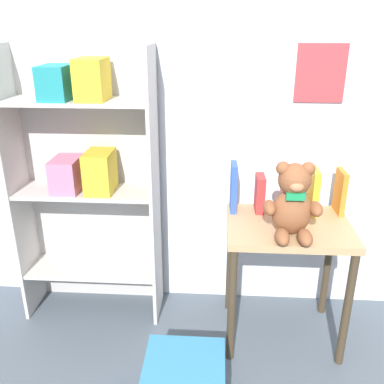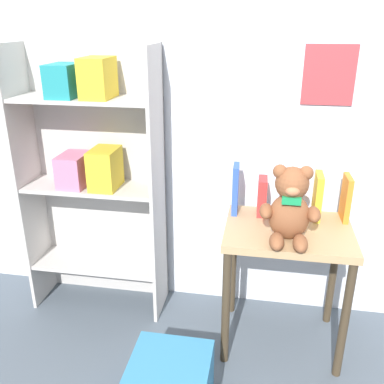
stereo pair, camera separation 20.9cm
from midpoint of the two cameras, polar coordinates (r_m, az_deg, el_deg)
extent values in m
cube|color=silver|center=(2.25, 10.87, 13.39)|extent=(4.80, 0.06, 2.50)
cube|color=#A8383D|center=(2.23, 20.49, 14.37)|extent=(0.24, 0.01, 0.28)
cube|color=#BCB7B2|center=(2.49, -18.60, 1.13)|extent=(0.02, 0.28, 1.47)
cube|color=#BCB7B2|center=(2.24, -1.93, 0.05)|extent=(0.02, 0.28, 1.47)
cube|color=#BCB7B2|center=(2.45, -9.65, 1.75)|extent=(0.75, 0.02, 1.47)
cube|color=#BCB7B2|center=(2.55, -9.95, -9.27)|extent=(0.71, 0.26, 0.02)
cube|color=#BCB7B2|center=(2.34, -10.70, 0.63)|extent=(0.71, 0.26, 0.02)
cube|color=#BCB7B2|center=(2.21, -11.57, 12.03)|extent=(0.71, 0.26, 0.02)
cube|color=teal|center=(2.22, -14.07, 14.19)|extent=(0.13, 0.20, 0.16)
cube|color=gold|center=(2.15, -9.67, 14.75)|extent=(0.13, 0.20, 0.19)
cube|color=#D17093|center=(2.32, -13.02, 2.82)|extent=(0.13, 0.20, 0.17)
cube|color=gold|center=(2.26, -8.93, 3.06)|extent=(0.13, 0.20, 0.21)
cube|color=tan|center=(2.11, 15.55, -5.20)|extent=(0.60, 0.46, 0.04)
cylinder|color=#3E3121|center=(2.10, 7.49, -15.22)|extent=(0.04, 0.04, 0.62)
cylinder|color=#3E3121|center=(2.16, 22.42, -15.73)|extent=(0.04, 0.04, 0.62)
cylinder|color=#3E3121|center=(2.43, 7.98, -9.57)|extent=(0.04, 0.04, 0.62)
cylinder|color=#3E3121|center=(2.48, 20.66, -10.18)|extent=(0.04, 0.04, 0.62)
ellipsoid|color=brown|center=(1.97, 15.80, -3.23)|extent=(0.18, 0.14, 0.21)
sphere|color=brown|center=(1.91, 16.29, 1.04)|extent=(0.15, 0.15, 0.15)
sphere|color=brown|center=(1.89, 14.80, 2.61)|extent=(0.06, 0.06, 0.06)
sphere|color=brown|center=(1.90, 18.09, 2.37)|extent=(0.06, 0.06, 0.06)
ellipsoid|color=#B56E48|center=(1.85, 16.43, 0.05)|extent=(0.06, 0.04, 0.04)
ellipsoid|color=brown|center=(1.93, 12.92, -2.56)|extent=(0.06, 0.12, 0.06)
ellipsoid|color=brown|center=(1.96, 18.90, -2.92)|extent=(0.06, 0.12, 0.06)
ellipsoid|color=brown|center=(1.90, 14.34, -6.50)|extent=(0.06, 0.13, 0.06)
ellipsoid|color=brown|center=(1.91, 17.32, -6.65)|extent=(0.06, 0.13, 0.06)
cube|color=#198E4C|center=(1.87, 16.27, -1.20)|extent=(0.08, 0.02, 0.03)
cube|color=#2D51B7|center=(2.17, 8.57, 0.36)|extent=(0.03, 0.12, 0.25)
cube|color=red|center=(2.18, 12.05, -0.62)|extent=(0.05, 0.12, 0.19)
cube|color=#D17093|center=(2.17, 15.63, -0.43)|extent=(0.05, 0.12, 0.24)
cube|color=gold|center=(2.21, 19.05, -0.59)|extent=(0.03, 0.14, 0.23)
cube|color=orange|center=(2.24, 22.39, -0.79)|extent=(0.03, 0.14, 0.22)
camera|label=1|loc=(0.10, -87.14, 1.17)|focal=40.00mm
camera|label=2|loc=(0.10, 92.86, -1.17)|focal=40.00mm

